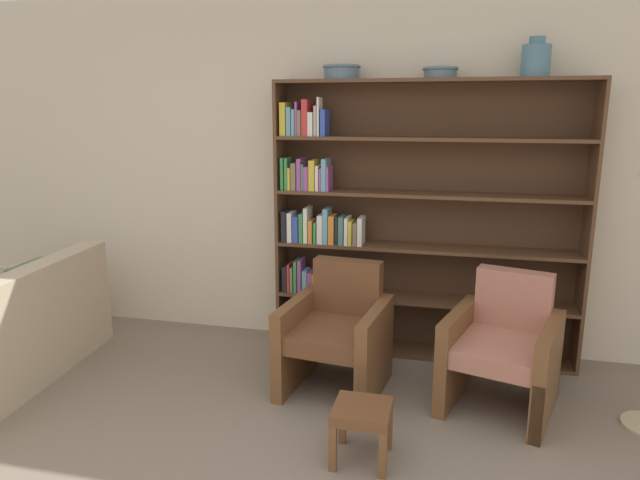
{
  "coord_description": "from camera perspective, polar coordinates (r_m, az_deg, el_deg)",
  "views": [
    {
      "loc": [
        0.65,
        -1.71,
        1.86
      ],
      "look_at": [
        -0.26,
        2.15,
        0.95
      ],
      "focal_mm": 32.0,
      "sensor_mm": 36.0,
      "label": 1
    }
  ],
  "objects": [
    {
      "name": "bowl_stoneware",
      "position": [
        4.23,
        11.94,
        16.13
      ],
      "size": [
        0.25,
        0.25,
        0.08
      ],
      "color": "slate",
      "rests_on": "bookshelf"
    },
    {
      "name": "bowl_terracotta",
      "position": [
        4.31,
        2.19,
        16.5
      ],
      "size": [
        0.28,
        0.28,
        0.1
      ],
      "color": "slate",
      "rests_on": "bookshelf"
    },
    {
      "name": "armchair_cushioned",
      "position": [
        3.85,
        17.81,
        -10.32
      ],
      "size": [
        0.81,
        0.83,
        0.84
      ],
      "rotation": [
        0.0,
        0.0,
        2.85
      ],
      "color": "brown",
      "rests_on": "ground"
    },
    {
      "name": "bookshelf",
      "position": [
        4.34,
        7.61,
        1.65
      ],
      "size": [
        2.26,
        0.3,
        2.07
      ],
      "color": "brown",
      "rests_on": "ground"
    },
    {
      "name": "vase_tall",
      "position": [
        4.26,
        20.77,
        16.51
      ],
      "size": [
        0.19,
        0.19,
        0.26
      ],
      "color": "slate",
      "rests_on": "bookshelf"
    },
    {
      "name": "armchair_leather",
      "position": [
        3.9,
        1.71,
        -9.34
      ],
      "size": [
        0.72,
        0.75,
        0.84
      ],
      "rotation": [
        0.0,
        0.0,
        3.02
      ],
      "color": "brown",
      "rests_on": "ground"
    },
    {
      "name": "footstool",
      "position": [
        3.21,
        4.22,
        -17.28
      ],
      "size": [
        0.3,
        0.3,
        0.32
      ],
      "color": "brown",
      "rests_on": "ground"
    },
    {
      "name": "wall_back",
      "position": [
        4.49,
        4.96,
        6.68
      ],
      "size": [
        12.0,
        0.06,
        2.75
      ],
      "color": "beige",
      "rests_on": "ground"
    }
  ]
}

